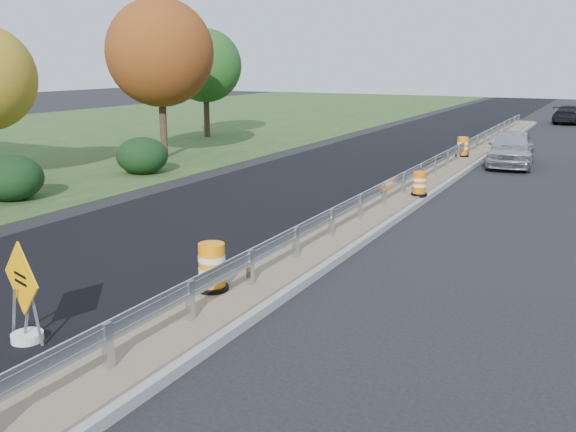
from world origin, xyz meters
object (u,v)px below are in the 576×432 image
at_px(barrel_median_far, 462,147).
at_px(car_silver, 511,148).
at_px(caution_sign, 25,317).
at_px(barrel_median_mid, 419,184).
at_px(barrel_median_near, 212,268).
at_px(car_dark_far, 571,114).

xyz_separation_m(barrel_median_far, car_silver, (2.19, -0.34, 0.13)).
distance_m(caution_sign, barrel_median_mid, 13.78).
xyz_separation_m(barrel_median_near, car_silver, (2.54, 19.65, 0.12)).
relative_size(barrel_median_near, barrel_median_mid, 1.19).
xyz_separation_m(caution_sign, barrel_median_mid, (2.74, 13.50, 0.16)).
relative_size(car_silver, car_dark_far, 0.98).
height_order(barrel_median_mid, car_dark_far, car_dark_far).
height_order(car_silver, car_dark_far, car_silver).
bearing_deg(car_silver, caution_sign, -105.65).
distance_m(barrel_median_mid, car_silver, 9.22).
relative_size(caution_sign, barrel_median_far, 1.93).
bearing_deg(car_dark_far, car_silver, 93.91).
distance_m(barrel_median_mid, barrel_median_far, 9.46).
bearing_deg(barrel_median_far, barrel_median_mid, -85.82).
relative_size(barrel_median_far, car_silver, 0.19).
height_order(barrel_median_near, barrel_median_far, barrel_median_near).
height_order(barrel_median_near, car_dark_far, car_dark_far).
bearing_deg(barrel_median_far, car_silver, -8.82).
distance_m(barrel_median_far, car_dark_far, 22.22).
bearing_deg(barrel_median_mid, car_silver, 80.62).
xyz_separation_m(car_silver, car_dark_far, (0.83, 22.35, -0.11)).
xyz_separation_m(caution_sign, car_silver, (4.25, 22.59, 0.35)).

